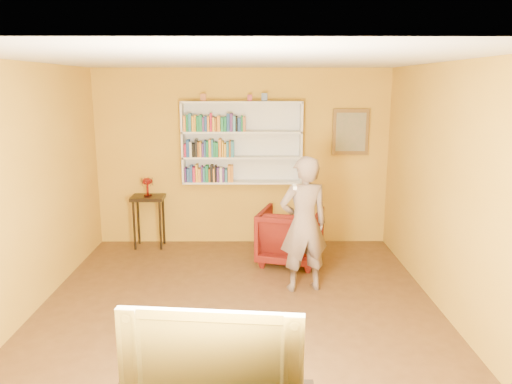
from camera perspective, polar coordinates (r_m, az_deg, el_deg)
room_shell at (r=5.33m, az=-2.12°, el=-3.53°), size 5.30×5.80×2.88m
bookshelf at (r=7.59m, az=-1.60°, el=5.67°), size 1.80×0.29×1.23m
books_row_lower at (r=7.58m, az=-5.37°, el=2.06°), size 0.72×0.18×0.27m
books_row_middle at (r=7.52m, az=-5.33°, el=4.93°), size 0.74×0.19×0.27m
books_row_upper at (r=7.47m, az=-4.68°, el=7.81°), size 0.92×0.19×0.27m
ornament_left at (r=7.51m, az=-6.04°, el=10.70°), size 0.08×0.08×0.11m
ornament_centre at (r=7.48m, az=-0.72°, el=10.71°), size 0.07×0.07×0.09m
ornament_right at (r=7.48m, az=0.97°, el=10.79°), size 0.09×0.09×0.12m
framed_painting at (r=7.76m, az=10.76°, el=6.77°), size 0.55×0.05×0.70m
console_table at (r=7.76m, az=-12.20°, el=-1.44°), size 0.49×0.37×0.80m
ruby_lustre at (r=7.69m, az=-12.32°, el=1.01°), size 0.18×0.18×0.28m
armchair at (r=7.02m, az=3.94°, el=-5.02°), size 1.02×1.04×0.77m
person at (r=5.99m, az=5.49°, el=-3.69°), size 0.67×0.52×1.65m
game_remote at (r=5.47m, az=4.42°, el=0.59°), size 0.04×0.15×0.04m
television at (r=3.33m, az=-4.89°, el=-17.68°), size 1.16×0.27×0.66m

